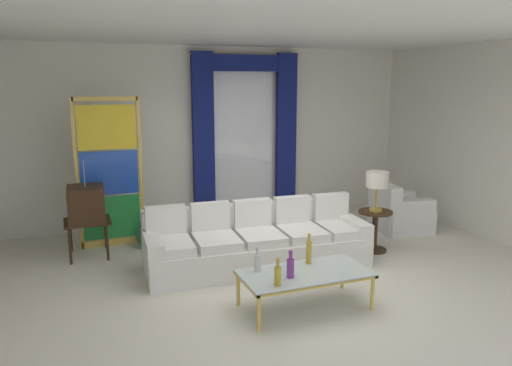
{
  "coord_description": "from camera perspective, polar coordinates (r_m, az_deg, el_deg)",
  "views": [
    {
      "loc": [
        -2.47,
        -5.3,
        2.4
      ],
      "look_at": [
        -0.05,
        0.9,
        1.05
      ],
      "focal_mm": 34.98,
      "sensor_mm": 36.0,
      "label": 1
    }
  ],
  "objects": [
    {
      "name": "table_lamp_brass",
      "position": [
        7.23,
        13.69,
        0.19
      ],
      "size": [
        0.32,
        0.32,
        0.57
      ],
      "color": "#B29338",
      "rests_on": "round_side_table"
    },
    {
      "name": "ground_plane",
      "position": [
        6.33,
        3.48,
        -10.86
      ],
      "size": [
        16.0,
        16.0,
        0.0
      ],
      "primitive_type": "plane",
      "color": "silver"
    },
    {
      "name": "vintage_tv",
      "position": [
        7.27,
        -18.85,
        -2.45
      ],
      "size": [
        0.62,
        0.61,
        1.35
      ],
      "color": "#382314",
      "rests_on": "ground"
    },
    {
      "name": "couch_white_long",
      "position": [
        6.66,
        0.01,
        -6.86
      ],
      "size": [
        2.97,
        1.09,
        0.86
      ],
      "color": "white",
      "rests_on": "ground"
    },
    {
      "name": "bottle_blue_decanter",
      "position": [
        5.24,
        3.95,
        -9.51
      ],
      "size": [
        0.08,
        0.08,
        0.3
      ],
      "color": "#753384",
      "rests_on": "coffee_table"
    },
    {
      "name": "armchair_white",
      "position": [
        8.52,
        15.9,
        -3.34
      ],
      "size": [
        0.93,
        0.92,
        0.8
      ],
      "color": "white",
      "rests_on": "ground"
    },
    {
      "name": "wall_rear",
      "position": [
        8.77,
        -4.82,
        5.54
      ],
      "size": [
        8.0,
        0.12,
        3.0
      ],
      "primitive_type": "cube",
      "color": "white",
      "rests_on": "ground"
    },
    {
      "name": "round_side_table",
      "position": [
        7.39,
        13.44,
        -4.93
      ],
      "size": [
        0.48,
        0.48,
        0.59
      ],
      "color": "#382314",
      "rests_on": "ground"
    },
    {
      "name": "peacock_figurine",
      "position": [
        7.46,
        -11.85,
        -5.78
      ],
      "size": [
        0.44,
        0.6,
        0.5
      ],
      "color": "beige",
      "rests_on": "ground"
    },
    {
      "name": "bottle_amber_squat",
      "position": [
        5.04,
        2.5,
        -10.43
      ],
      "size": [
        0.07,
        0.07,
        0.29
      ],
      "color": "gold",
      "rests_on": "coffee_table"
    },
    {
      "name": "wall_right",
      "position": [
        8.56,
        24.72,
        4.38
      ],
      "size": [
        0.12,
        7.0,
        3.0
      ],
      "primitive_type": "cube",
      "color": "white",
      "rests_on": "ground"
    },
    {
      "name": "coffee_table",
      "position": [
        5.45,
        5.63,
        -10.4
      ],
      "size": [
        1.39,
        0.69,
        0.41
      ],
      "color": "silver",
      "rests_on": "ground"
    },
    {
      "name": "bottle_ruby_flask",
      "position": [
        5.39,
        0.16,
        -8.96
      ],
      "size": [
        0.06,
        0.06,
        0.28
      ],
      "color": "silver",
      "rests_on": "coffee_table"
    },
    {
      "name": "stained_glass_divider",
      "position": [
        7.58,
        -16.4,
        0.79
      ],
      "size": [
        0.95,
        0.05,
        2.2
      ],
      "color": "gold",
      "rests_on": "ground"
    },
    {
      "name": "bottle_crystal_tall",
      "position": [
        5.63,
        6.05,
        -7.75
      ],
      "size": [
        0.06,
        0.06,
        0.35
      ],
      "color": "gold",
      "rests_on": "coffee_table"
    },
    {
      "name": "ceiling_slab",
      "position": [
        6.61,
        0.79,
        16.84
      ],
      "size": [
        8.0,
        7.6,
        0.04
      ],
      "primitive_type": "cube",
      "color": "white"
    },
    {
      "name": "curtained_window",
      "position": [
        8.75,
        -1.19,
        7.15
      ],
      "size": [
        2.0,
        0.17,
        2.7
      ],
      "color": "white",
      "rests_on": "ground"
    }
  ]
}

